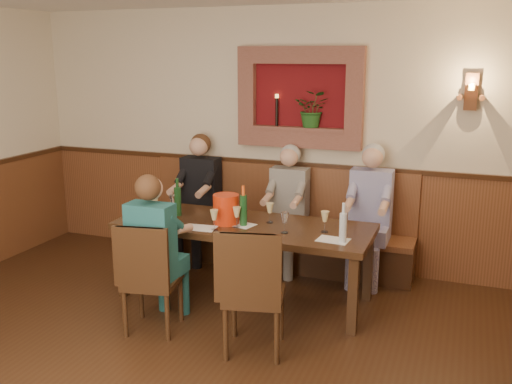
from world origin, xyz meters
TOP-DOWN VIEW (x-y plane):
  - room_shell at (0.00, 0.00)m, footprint 6.04×6.04m
  - wainscoting at (0.00, -0.00)m, footprint 6.02×6.02m
  - wall_niche at (0.24, 2.94)m, footprint 1.36×0.30m
  - wall_sconce at (1.90, 2.93)m, footprint 0.25×0.20m
  - dining_table at (0.00, 1.85)m, footprint 2.40×0.90m
  - bench at (0.00, 2.79)m, footprint 3.00×0.45m
  - chair_near_left at (-0.48, 0.96)m, footprint 0.50×0.50m
  - chair_near_right at (0.45, 0.92)m, footprint 0.55×0.55m
  - person_bench_left at (-0.90, 2.69)m, footprint 0.42×0.52m
  - person_bench_mid at (0.16, 2.69)m, footprint 0.40×0.49m
  - person_bench_right at (1.03, 2.69)m, footprint 0.42×0.52m
  - person_chair_front at (-0.49, 1.07)m, footprint 0.39×0.48m
  - spittoon_bucket at (-0.16, 1.79)m, footprint 0.30×0.30m
  - wine_bottle_green_a at (0.02, 1.78)m, footprint 0.09×0.09m
  - wine_bottle_green_b at (-0.71, 1.88)m, footprint 0.08×0.08m
  - water_bottle at (0.99, 1.62)m, footprint 0.06×0.06m
  - tasting_sheet_a at (-0.87, 1.65)m, footprint 0.31×0.26m
  - tasting_sheet_b at (-0.01, 1.80)m, footprint 0.30×0.24m
  - tasting_sheet_c at (0.90, 1.65)m, footprint 0.28×0.21m
  - tasting_sheet_d at (-0.31, 1.57)m, footprint 0.29×0.22m
  - wine_glass_0 at (0.22, 1.96)m, footprint 0.08×0.08m
  - wine_glass_1 at (-0.26, 1.93)m, footprint 0.08×0.08m
  - wine_glass_2 at (-0.17, 1.55)m, footprint 0.08×0.08m
  - wine_glass_3 at (-0.78, 1.90)m, footprint 0.08×0.08m
  - wine_glass_4 at (-0.63, 1.61)m, footprint 0.08×0.08m
  - wine_glass_5 at (0.45, 1.70)m, footprint 0.08×0.08m
  - wine_glass_6 at (-0.02, 1.71)m, footprint 0.08×0.08m
  - wine_glass_7 at (-0.90, 1.76)m, footprint 0.08×0.08m
  - wine_glass_8 at (0.77, 1.85)m, footprint 0.08×0.08m

SIDE VIEW (x-z plane):
  - chair_near_left at x=-0.48m, z-range -0.20..0.76m
  - chair_near_right at x=0.45m, z-range -0.22..0.82m
  - bench at x=0.00m, z-range -0.23..0.88m
  - person_chair_front at x=-0.49m, z-range -0.12..1.24m
  - person_bench_mid at x=0.16m, z-range -0.12..1.25m
  - wainscoting at x=0.00m, z-range 0.01..1.16m
  - person_bench_right at x=1.03m, z-range -0.12..1.31m
  - person_bench_left at x=-0.90m, z-range -0.12..1.31m
  - dining_table at x=0.00m, z-range 0.30..1.05m
  - tasting_sheet_a at x=-0.87m, z-range 0.75..0.75m
  - tasting_sheet_b at x=-0.01m, z-range 0.75..0.75m
  - tasting_sheet_c at x=0.90m, z-range 0.75..0.75m
  - tasting_sheet_d at x=-0.31m, z-range 0.75..0.75m
  - wine_glass_0 at x=0.22m, z-range 0.75..0.94m
  - wine_glass_1 at x=-0.26m, z-range 0.75..0.94m
  - wine_glass_2 at x=-0.17m, z-range 0.75..0.94m
  - wine_glass_3 at x=-0.78m, z-range 0.75..0.94m
  - wine_glass_4 at x=-0.63m, z-range 0.75..0.94m
  - wine_glass_5 at x=0.45m, z-range 0.75..0.94m
  - wine_glass_6 at x=-0.02m, z-range 0.75..0.94m
  - wine_glass_7 at x=-0.90m, z-range 0.75..0.94m
  - wine_glass_8 at x=0.77m, z-range 0.75..0.94m
  - water_bottle at x=0.99m, z-range 0.72..1.06m
  - spittoon_bucket at x=-0.16m, z-range 0.75..1.03m
  - wine_bottle_green_b at x=-0.71m, z-range 0.71..1.09m
  - wine_bottle_green_a at x=0.02m, z-range 0.71..1.09m
  - wall_niche at x=0.24m, z-range 1.28..2.34m
  - room_shell at x=0.00m, z-range 0.48..3.30m
  - wall_sconce at x=1.90m, z-range 1.77..2.12m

